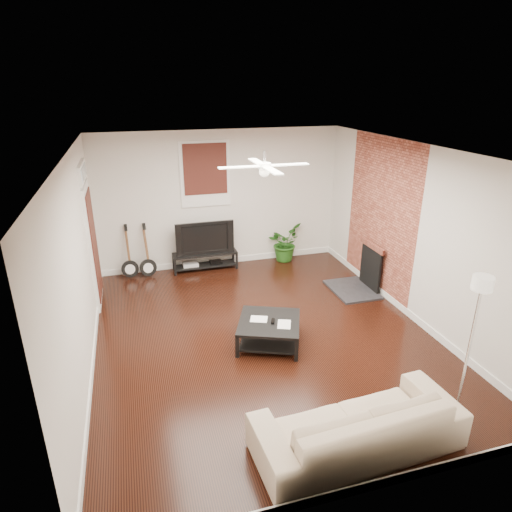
{
  "coord_description": "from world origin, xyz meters",
  "views": [
    {
      "loc": [
        -1.76,
        -5.68,
        3.65
      ],
      "look_at": [
        0.0,
        0.4,
        1.15
      ],
      "focal_mm": 31.01,
      "sensor_mm": 36.0,
      "label": 1
    }
  ],
  "objects": [
    {
      "name": "room",
      "position": [
        0.0,
        0.0,
        1.4
      ],
      "size": [
        5.01,
        6.01,
        2.81
      ],
      "color": "black",
      "rests_on": "ground"
    },
    {
      "name": "brick_accent",
      "position": [
        2.49,
        1.0,
        1.4
      ],
      "size": [
        0.02,
        2.2,
        2.8
      ],
      "primitive_type": "cube",
      "color": "brown",
      "rests_on": "floor"
    },
    {
      "name": "fireplace",
      "position": [
        2.2,
        1.0,
        0.46
      ],
      "size": [
        0.8,
        1.1,
        0.92
      ],
      "primitive_type": "cube",
      "color": "black",
      "rests_on": "floor"
    },
    {
      "name": "window_back",
      "position": [
        -0.3,
        2.97,
        1.95
      ],
      "size": [
        1.0,
        0.06,
        1.3
      ],
      "primitive_type": "cube",
      "color": "#3A130F",
      "rests_on": "wall_back"
    },
    {
      "name": "door_left",
      "position": [
        -2.46,
        1.9,
        1.25
      ],
      "size": [
        0.08,
        1.0,
        2.5
      ],
      "primitive_type": "cube",
      "color": "white",
      "rests_on": "wall_left"
    },
    {
      "name": "tv_stand",
      "position": [
        -0.41,
        2.78,
        0.18
      ],
      "size": [
        1.32,
        0.35,
        0.37
      ],
      "primitive_type": "cube",
      "color": "black",
      "rests_on": "floor"
    },
    {
      "name": "tv",
      "position": [
        -0.41,
        2.8,
        0.71
      ],
      "size": [
        1.18,
        0.15,
        0.68
      ],
      "primitive_type": "imported",
      "color": "black",
      "rests_on": "tv_stand"
    },
    {
      "name": "coffee_table",
      "position": [
        0.01,
        -0.26,
        0.19
      ],
      "size": [
        1.15,
        1.15,
        0.37
      ],
      "primitive_type": "cube",
      "rotation": [
        0.0,
        0.0,
        -0.39
      ],
      "color": "black",
      "rests_on": "floor"
    },
    {
      "name": "sofa",
      "position": [
        0.28,
        -2.46,
        0.32
      ],
      "size": [
        2.26,
        1.0,
        0.64
      ],
      "primitive_type": "imported",
      "rotation": [
        0.0,
        0.0,
        3.2
      ],
      "color": "tan",
      "rests_on": "floor"
    },
    {
      "name": "floor_lamp",
      "position": [
        1.63,
        -2.36,
        0.9
      ],
      "size": [
        0.31,
        0.31,
        1.8
      ],
      "primitive_type": null,
      "rotation": [
        0.0,
        0.0,
        0.06
      ],
      "color": "silver",
      "rests_on": "floor"
    },
    {
      "name": "potted_plant",
      "position": [
        1.34,
        2.82,
        0.4
      ],
      "size": [
        0.93,
        0.95,
        0.8
      ],
      "primitive_type": "imported",
      "rotation": [
        0.0,
        0.0,
        0.91
      ],
      "color": "#235919",
      "rests_on": "floor"
    },
    {
      "name": "guitar_left",
      "position": [
        -1.92,
        2.75,
        0.54
      ],
      "size": [
        0.35,
        0.26,
        1.09
      ],
      "primitive_type": null,
      "rotation": [
        0.0,
        0.0,
        0.08
      ],
      "color": "black",
      "rests_on": "floor"
    },
    {
      "name": "guitar_right",
      "position": [
        -1.57,
        2.72,
        0.54
      ],
      "size": [
        0.37,
        0.3,
        1.09
      ],
      "primitive_type": null,
      "rotation": [
        0.0,
        0.0,
        0.19
      ],
      "color": "black",
      "rests_on": "floor"
    },
    {
      "name": "ceiling_fan",
      "position": [
        0.0,
        0.0,
        2.6
      ],
      "size": [
        1.24,
        1.24,
        0.32
      ],
      "primitive_type": null,
      "color": "white",
      "rests_on": "ceiling"
    }
  ]
}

